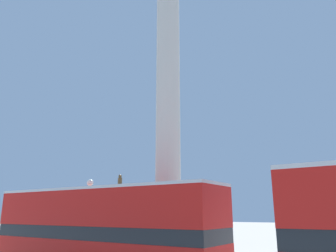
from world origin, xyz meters
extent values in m
cube|color=beige|center=(0.00, 0.00, 1.55)|extent=(3.54, 3.54, 1.03)
cylinder|color=beige|center=(0.00, 0.00, 12.77)|extent=(1.51, 1.51, 21.41)
cube|color=black|center=(0.08, -5.47, 2.34)|extent=(11.52, 2.50, 0.55)
cube|color=red|center=(0.08, -5.47, 3.36)|extent=(11.52, 2.55, 1.50)
cube|color=silver|center=(0.08, -5.47, 4.17)|extent=(11.52, 2.55, 0.12)
cube|color=beige|center=(-8.00, 4.56, 1.51)|extent=(3.29, 2.63, 3.03)
ellipsoid|color=brown|center=(-8.00, 4.56, 4.62)|extent=(2.41, 1.43, 1.01)
cone|color=brown|center=(-6.94, 4.35, 5.07)|extent=(1.07, 0.74, 1.06)
cylinder|color=brown|center=(-8.00, 4.56, 5.57)|extent=(0.36, 0.36, 0.90)
sphere|color=brown|center=(-8.00, 4.56, 6.16)|extent=(0.28, 0.28, 0.28)
cylinder|color=brown|center=(-7.24, 4.70, 3.57)|extent=(0.20, 0.20, 1.08)
cylinder|color=brown|center=(-7.35, 4.15, 3.57)|extent=(0.20, 0.20, 1.08)
cylinder|color=brown|center=(-8.66, 4.98, 3.57)|extent=(0.20, 0.20, 1.08)
cylinder|color=brown|center=(-8.77, 4.43, 3.57)|extent=(0.20, 0.20, 1.08)
cylinder|color=black|center=(-3.52, -2.88, 2.33)|extent=(0.14, 0.14, 4.65)
sphere|color=white|center=(-3.52, -2.88, 4.85)|extent=(0.38, 0.38, 0.38)
camera|label=1|loc=(11.00, -16.22, 3.14)|focal=35.00mm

